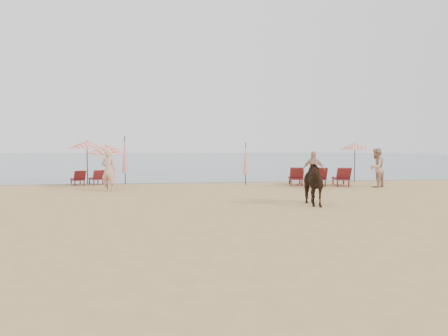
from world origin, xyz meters
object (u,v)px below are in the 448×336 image
Objects in this scene: umbrella_open_right at (355,146)px; beachgoer_right_a at (376,168)px; lounger_cluster_left at (88,178)px; umbrella_open_left_b at (107,149)px; lounger_cluster_right at (319,177)px; umbrella_closed_left at (125,155)px; cow at (309,184)px; beachgoer_right_b at (314,170)px; umbrella_closed_right at (246,159)px; beachgoer_left at (109,170)px; umbrella_open_left_a at (87,145)px.

umbrella_open_right is 1.18× the size of beachgoer_right_a.
lounger_cluster_left is 3.04m from umbrella_open_left_b.
lounger_cluster_right is 1.50× the size of umbrella_open_left_b.
umbrella_closed_left is at bearing -20.92° from lounger_cluster_left.
umbrella_open_left_b is 1.15× the size of beachgoer_right_a.
cow is (-5.85, -8.20, -1.33)m from umbrella_open_right.
umbrella_open_right is 1.27× the size of beachgoer_right_b.
umbrella_open_right reaches higher than umbrella_closed_right.
beachgoer_left is (0.24, -1.03, -0.98)m from umbrella_open_left_b.
beachgoer_right_b is at bearing -40.29° from lounger_cluster_left.
umbrella_closed_left is at bearing -178.02° from lounger_cluster_right.
umbrella_open_left_b is 9.97m from beachgoer_right_b.
beachgoer_left is (1.73, -3.72, -1.19)m from umbrella_open_left_a.
umbrella_open_left_a reaches higher than umbrella_closed_right.
umbrella_open_right is at bearing 47.67° from lounger_cluster_right.
beachgoer_left is at bearing -71.98° from umbrella_open_left_b.
umbrella_open_right is 6.67m from umbrella_closed_right.
umbrella_open_left_b is at bearing 142.54° from cow.
lounger_cluster_right is 3.92m from umbrella_closed_right.
lounger_cluster_left is at bearing 173.31° from umbrella_closed_right.
umbrella_open_right reaches higher than beachgoer_right_b.
umbrella_open_left_a is 1.25× the size of beachgoer_left.
cow is at bearing -63.98° from umbrella_open_left_a.
umbrella_open_right reaches higher than beachgoer_left.
umbrella_closed_left is at bearing 176.02° from umbrella_open_right.
umbrella_closed_left is (2.04, -0.37, -0.54)m from umbrella_open_left_a.
umbrella_closed_right is at bearing 14.86° from umbrella_open_left_b.
umbrella_closed_left is at bearing -30.20° from umbrella_open_left_a.
beachgoer_left reaches higher than beachgoer_right_b.
cow is at bearing 163.56° from beachgoer_left.
umbrella_open_left_a is at bearing 123.66° from umbrella_open_left_b.
umbrella_closed_right is at bearing 176.82° from lounger_cluster_right.
umbrella_open_left_a is 1.23× the size of beachgoer_right_a.
cow is at bearing -84.27° from umbrella_closed_right.
umbrella_open_left_a is at bearing 137.29° from cow.
umbrella_closed_right is (8.34, -0.98, 1.00)m from lounger_cluster_left.
umbrella_closed_left is 1.17× the size of umbrella_closed_right.
lounger_cluster_left is 12.38m from cow.
cow is at bearing 11.02° from beachgoer_right_a.
beachgoer_right_b is (-3.70, -3.12, -1.16)m from umbrella_open_right.
umbrella_closed_right is 1.17× the size of beachgoer_left.
lounger_cluster_right is (11.97, -2.14, 0.08)m from lounger_cluster_left.
umbrella_open_left_a reaches higher than beachgoer_left.
umbrella_open_left_b is 1.24× the size of beachgoer_right_b.
umbrella_open_left_a is 8.61m from umbrella_closed_right.
beachgoer_right_a is (2.56, -1.07, 0.51)m from lounger_cluster_right.
lounger_cluster_right is 1.50× the size of umbrella_closed_right.
umbrella_open_left_a is 4.27m from beachgoer_left.
umbrella_open_right reaches higher than cow.
lounger_cluster_right is 1.47m from beachgoer_right_b.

